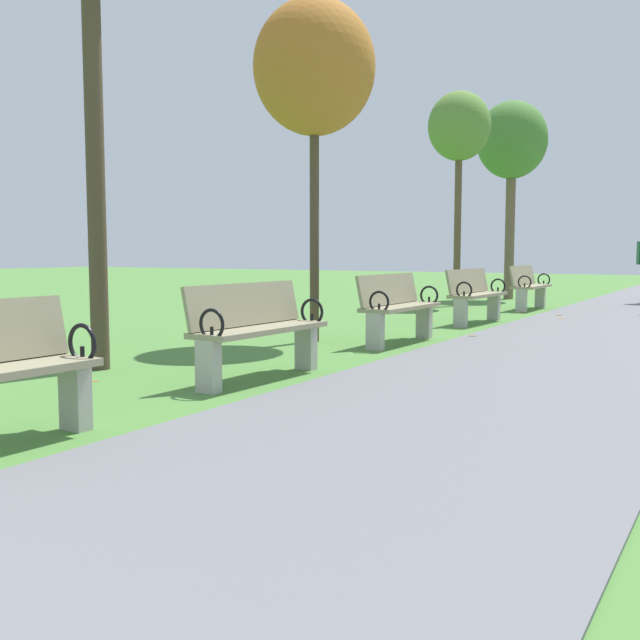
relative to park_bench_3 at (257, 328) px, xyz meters
The scene contains 8 objects.
park_bench_3 is the anchor object (origin of this frame).
park_bench_4 3.15m from the park_bench_3, 90.00° to the left, with size 0.50×1.61×0.90m.
park_bench_5 6.23m from the park_bench_3, 90.00° to the left, with size 0.55×1.62×0.90m.
park_bench_6 9.58m from the park_bench_3, 90.00° to the left, with size 0.47×1.60×0.90m.
tree_2 4.27m from the park_bench_3, 110.52° to the left, with size 1.58×1.58×4.43m.
tree_3 10.54m from the park_bench_3, 99.50° to the left, with size 1.34×1.34×4.60m.
tree_4 13.21m from the park_bench_3, 95.96° to the left, with size 1.71×1.71×4.85m.
scattered_leaves 5.03m from the park_bench_3, 86.79° to the left, with size 5.23×18.65×0.02m.
Camera 1 is at (3.48, 0.56, 1.20)m, focal length 41.61 mm.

